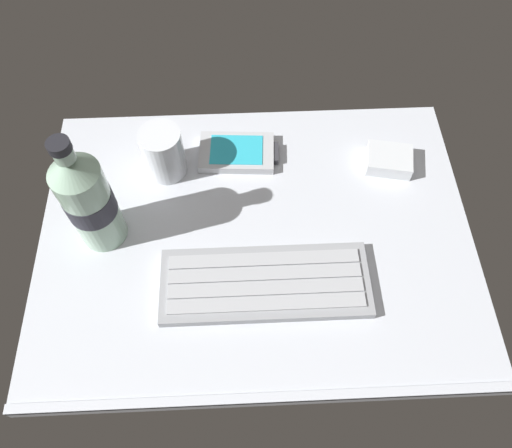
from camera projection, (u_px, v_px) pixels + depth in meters
ground_plane at (256, 239)px, 74.07cm from camera, size 64.00×48.00×2.80cm
keyboard at (265, 283)px, 68.52cm from camera, size 29.00×11.01×1.70cm
handheld_device at (238, 152)px, 80.12cm from camera, size 13.13×8.33×1.50cm
juice_cup at (164, 154)px, 75.96cm from camera, size 6.40×6.40×8.50cm
water_bottle at (88, 200)px, 65.68cm from camera, size 6.73×6.73×20.80cm
charger_block at (389, 160)px, 78.77cm from camera, size 7.95×6.84×2.40cm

